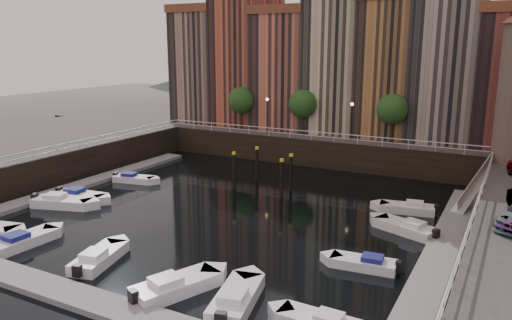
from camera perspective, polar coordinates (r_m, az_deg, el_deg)
The scene contains 22 objects.
ground at distance 41.16m, azimuth -2.19°, elevation -5.51°, with size 200.00×200.00×0.00m, color black.
quay_far at distance 63.88m, azimuth 9.67°, elevation 2.41°, with size 80.00×20.00×3.00m, color black.
dock_left at distance 50.27m, azimuth -18.96°, elevation -2.57°, with size 2.00×28.00×0.35m, color gray.
dock_right at distance 35.27m, azimuth 20.58°, elevation -9.33°, with size 2.00×28.00×0.35m, color gray.
dock_near at distance 28.91m, azimuth -20.05°, elevation -14.37°, with size 30.00×2.00×0.35m, color gray.
mountains at distance 144.84m, azimuth 21.36°, elevation 10.14°, with size 145.00×100.00×18.00m.
far_terrace at distance 59.49m, azimuth 12.30°, elevation 10.70°, with size 48.70×10.30×17.50m.
promenade_trees at distance 56.34m, azimuth 6.01°, elevation 6.35°, with size 21.20×3.20×5.20m.
street_lamps at distance 55.38m, azimuth 5.91°, elevation 5.52°, with size 10.36×0.36×4.18m.
railings at distance 44.29m, azimuth 0.96°, elevation 0.92°, with size 36.08×34.04×0.52m.
gangway at distance 45.11m, azimuth 23.86°, elevation -2.44°, with size 2.78×8.32×3.73m.
mooring_pilings at distance 45.96m, azimuth 1.08°, elevation -1.37°, with size 5.47×3.92×3.78m.
boat_left_1 at distance 44.36m, azimuth -21.36°, elevation -4.51°, with size 5.29×3.24×1.19m.
boat_left_2 at distance 45.62m, azimuth -19.50°, elevation -3.92°, with size 4.93×2.24×1.11m.
boat_left_3 at distance 50.13m, azimuth -13.83°, elevation -2.09°, with size 4.36×2.36×0.98m.
boat_right_1 at distance 31.19m, azimuth 12.35°, elevation -11.46°, with size 4.20×1.87×0.95m.
boat_right_3 at distance 37.39m, azimuth 16.86°, elevation -7.44°, with size 4.86×3.26×1.10m.
boat_right_4 at distance 41.83m, azimuth 17.02°, elevation -5.29°, with size 4.57×2.31×1.03m.
boat_near_0 at distance 37.04m, azimuth -25.07°, elevation -8.35°, with size 1.96×4.79×1.09m.
boat_near_1 at distance 32.55m, azimuth -17.55°, elevation -10.63°, with size 2.76×4.86×1.09m.
boat_near_2 at distance 28.05m, azimuth -9.27°, elevation -14.06°, with size 3.55×5.26×1.19m.
boat_near_3 at distance 26.52m, azimuth -2.32°, elevation -15.60°, with size 2.90×5.21×1.17m.
Camera 1 is at (19.80, -33.61, 13.12)m, focal length 35.00 mm.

